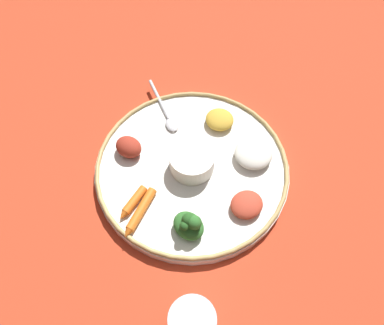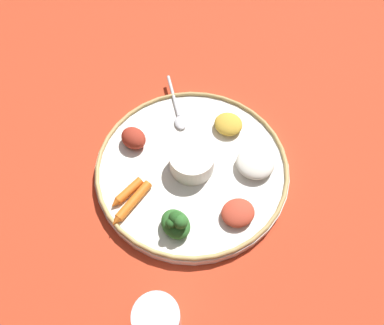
{
  "view_description": "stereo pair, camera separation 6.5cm",
  "coord_description": "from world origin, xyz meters",
  "px_view_note": "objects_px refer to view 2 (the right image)",
  "views": [
    {
      "loc": [
        0.36,
        0.07,
        0.65
      ],
      "look_at": [
        0.0,
        0.0,
        0.03
      ],
      "focal_mm": 36.5,
      "sensor_mm": 36.0,
      "label": 1
    },
    {
      "loc": [
        0.35,
        0.14,
        0.65
      ],
      "look_at": [
        0.0,
        0.0,
        0.03
      ],
      "focal_mm": 36.5,
      "sensor_mm": 36.0,
      "label": 2
    }
  ],
  "objects_px": {
    "carrot_near_spoon": "(127,193)",
    "drinking_glass": "(158,322)",
    "greens_pile": "(176,223)",
    "spoon": "(177,111)",
    "center_bowl": "(192,161)",
    "carrot_outer": "(132,203)"
  },
  "relations": [
    {
      "from": "spoon",
      "to": "carrot_near_spoon",
      "type": "height_order",
      "value": "carrot_near_spoon"
    },
    {
      "from": "greens_pile",
      "to": "drinking_glass",
      "type": "bearing_deg",
      "value": 13.02
    },
    {
      "from": "center_bowl",
      "to": "carrot_outer",
      "type": "xyz_separation_m",
      "value": [
        0.11,
        -0.07,
        -0.01
      ]
    },
    {
      "from": "center_bowl",
      "to": "drinking_glass",
      "type": "distance_m",
      "value": 0.28
    },
    {
      "from": "center_bowl",
      "to": "carrot_near_spoon",
      "type": "relative_size",
      "value": 1.16
    },
    {
      "from": "spoon",
      "to": "carrot_outer",
      "type": "xyz_separation_m",
      "value": [
        0.22,
        0.0,
        0.0
      ]
    },
    {
      "from": "carrot_near_spoon",
      "to": "drinking_glass",
      "type": "xyz_separation_m",
      "value": [
        0.18,
        0.14,
        0.01
      ]
    },
    {
      "from": "greens_pile",
      "to": "center_bowl",
      "type": "bearing_deg",
      "value": -170.98
    },
    {
      "from": "spoon",
      "to": "drinking_glass",
      "type": "bearing_deg",
      "value": 18.57
    },
    {
      "from": "carrot_near_spoon",
      "to": "spoon",
      "type": "bearing_deg",
      "value": 176.67
    },
    {
      "from": "spoon",
      "to": "center_bowl",
      "type": "bearing_deg",
      "value": 34.23
    },
    {
      "from": "center_bowl",
      "to": "carrot_outer",
      "type": "distance_m",
      "value": 0.13
    },
    {
      "from": "greens_pile",
      "to": "spoon",
      "type": "bearing_deg",
      "value": -157.97
    },
    {
      "from": "carrot_outer",
      "to": "greens_pile",
      "type": "bearing_deg",
      "value": 82.8
    },
    {
      "from": "greens_pile",
      "to": "carrot_near_spoon",
      "type": "distance_m",
      "value": 0.11
    },
    {
      "from": "drinking_glass",
      "to": "spoon",
      "type": "bearing_deg",
      "value": -161.43
    },
    {
      "from": "spoon",
      "to": "drinking_glass",
      "type": "xyz_separation_m",
      "value": [
        0.39,
        0.13,
        0.02
      ]
    },
    {
      "from": "center_bowl",
      "to": "drinking_glass",
      "type": "height_order",
      "value": "drinking_glass"
    },
    {
      "from": "spoon",
      "to": "carrot_near_spoon",
      "type": "xyz_separation_m",
      "value": [
        0.21,
        -0.01,
        0.0
      ]
    },
    {
      "from": "spoon",
      "to": "carrot_near_spoon",
      "type": "distance_m",
      "value": 0.21
    },
    {
      "from": "carrot_near_spoon",
      "to": "drinking_glass",
      "type": "bearing_deg",
      "value": 38.36
    },
    {
      "from": "carrot_outer",
      "to": "drinking_glass",
      "type": "xyz_separation_m",
      "value": [
        0.16,
        0.13,
        0.01
      ]
    }
  ]
}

